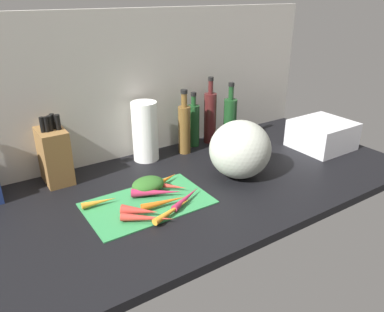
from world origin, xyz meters
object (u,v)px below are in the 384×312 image
object	(u,v)px
paper_towel_roll	(145,131)
carrot_6	(166,179)
bottle_2	(210,117)
knife_block	(54,155)
cutting_board	(148,203)
carrot_5	(164,202)
carrot_7	(147,218)
carrot_0	(173,210)
carrot_4	(167,185)
carrot_1	(187,198)
carrot_3	(99,202)
bottle_1	(193,124)
carrot_8	(140,211)
bottle_3	(230,118)
dish_rack	(322,135)
winter_squash	(240,149)
carrot_2	(157,192)
bottle_0	(184,128)

from	to	relation	value
paper_towel_roll	carrot_6	bearing A→B (deg)	-100.19
bottle_2	knife_block	bearing A→B (deg)	-179.72
cutting_board	bottle_2	size ratio (longest dim) A/B	1.33
carrot_5	knife_block	bearing A→B (deg)	121.42
carrot_6	carrot_7	size ratio (longest dim) A/B	0.69
carrot_0	carrot_4	xyz separation A→B (cm)	(6.12, 14.93, 0.26)
carrot_1	carrot_3	xyz separation A→B (cm)	(-25.62, 13.71, -0.07)
bottle_1	bottle_2	distance (cm)	9.15
cutting_board	carrot_8	world-z (taller)	carrot_8
carrot_7	bottle_1	size ratio (longest dim) A/B	0.66
carrot_3	bottle_3	bearing A→B (deg)	18.21
knife_block	carrot_3	bearing A→B (deg)	-76.95
knife_block	bottle_3	bearing A→B (deg)	-1.98
carrot_4	carrot_6	world-z (taller)	carrot_4
carrot_5	dish_rack	bearing A→B (deg)	4.10
winter_squash	bottle_3	xyz separation A→B (cm)	(20.84, 32.11, -0.30)
carrot_8	bottle_1	distance (cm)	63.88
carrot_4	winter_squash	bearing A→B (deg)	-9.22
bottle_3	cutting_board	bearing A→B (deg)	-152.35
carrot_7	knife_block	xyz separation A→B (cm)	(-15.10, 44.93, 8.51)
carrot_1	carrot_4	xyz separation A→B (cm)	(-1.50, 10.86, 0.24)
carrot_3	carrot_8	world-z (taller)	carrot_8
carrot_7	bottle_1	xyz separation A→B (cm)	(47.42, 45.89, 8.09)
cutting_board	carrot_4	world-z (taller)	carrot_4
knife_block	paper_towel_roll	xyz separation A→B (cm)	(37.13, -0.94, 1.89)
carrot_6	winter_squash	xyz separation A→B (cm)	(27.19, -9.36, 9.12)
winter_squash	bottle_3	bearing A→B (deg)	57.01
carrot_3	paper_towel_roll	size ratio (longest dim) A/B	0.46
carrot_1	carrot_2	world-z (taller)	carrot_2
knife_block	bottle_0	distance (cm)	54.73
carrot_1	dish_rack	distance (cm)	78.40
carrot_0	carrot_8	distance (cm)	10.66
carrot_1	bottle_3	distance (cm)	62.59
carrot_4	dish_rack	distance (cm)	79.56
cutting_board	bottle_2	bearing A→B (deg)	34.31
knife_block	dish_rack	distance (cm)	114.87
bottle_3	paper_towel_roll	bearing A→B (deg)	177.57
bottle_1	winter_squash	bearing A→B (deg)	-94.19
winter_squash	bottle_0	bearing A→B (deg)	99.69
carrot_3	dish_rack	xyz separation A→B (cm)	(103.53, -6.03, 4.29)
carrot_2	bottle_2	size ratio (longest dim) A/B	0.56
carrot_6	carrot_4	bearing A→B (deg)	-116.31
bottle_0	carrot_6	bearing A→B (deg)	-135.21
knife_block	bottle_0	bearing A→B (deg)	-4.00
carrot_7	bottle_3	bearing A→B (deg)	32.70
carrot_4	bottle_0	bearing A→B (deg)	47.44
carrot_5	carrot_6	bearing A→B (deg)	58.25
bottle_2	carrot_1	bearing A→B (deg)	-133.65
bottle_3	dish_rack	xyz separation A→B (cm)	(29.11, -30.51, -4.61)
knife_block	dish_rack	bearing A→B (deg)	-16.86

